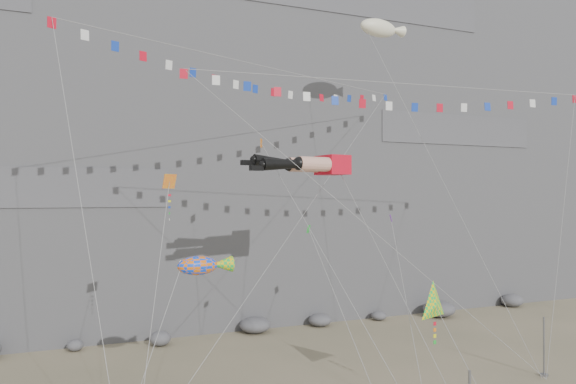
# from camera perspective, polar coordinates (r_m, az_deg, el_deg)

# --- Properties ---
(cliff) EXTENTS (80.00, 28.00, 50.00)m
(cliff) POSITION_cam_1_polar(r_m,az_deg,el_deg) (62.55, -8.10, 12.18)
(cliff) COLOR slate
(cliff) RESTS_ON ground
(talus_boulders) EXTENTS (60.00, 3.00, 1.20)m
(talus_boulders) POSITION_cam_1_polar(r_m,az_deg,el_deg) (47.93, -3.36, -13.39)
(talus_boulders) COLOR slate
(talus_boulders) RESTS_ON ground
(anchor_pole_right) EXTENTS (0.12, 0.12, 3.74)m
(anchor_pole_right) POSITION_cam_1_polar(r_m,az_deg,el_deg) (40.05, 24.56, -14.09)
(anchor_pole_right) COLOR slate
(anchor_pole_right) RESTS_ON ground
(legs_kite) EXTENTS (7.34, 13.28, 18.00)m
(legs_kite) POSITION_cam_1_polar(r_m,az_deg,el_deg) (35.40, 1.95, 2.80)
(legs_kite) COLOR red
(legs_kite) RESTS_ON ground
(flag_banner_upper) EXTENTS (27.04, 18.59, 26.22)m
(flag_banner_upper) POSITION_cam_1_polar(r_m,az_deg,el_deg) (39.48, -2.42, 12.60)
(flag_banner_upper) COLOR red
(flag_banner_upper) RESTS_ON ground
(flag_banner_lower) EXTENTS (27.29, 5.67, 20.94)m
(flag_banner_lower) POSITION_cam_1_polar(r_m,az_deg,el_deg) (36.90, 11.52, 10.72)
(flag_banner_lower) COLOR red
(flag_banner_lower) RESTS_ON ground
(harlequin_kite) EXTENTS (3.32, 5.90, 13.31)m
(harlequin_kite) POSITION_cam_1_polar(r_m,az_deg,el_deg) (29.20, -11.96, 0.94)
(harlequin_kite) COLOR red
(harlequin_kite) RESTS_ON ground
(fish_windsock) EXTENTS (6.78, 6.13, 10.67)m
(fish_windsock) POSITION_cam_1_polar(r_m,az_deg,el_deg) (29.57, -9.17, -7.42)
(fish_windsock) COLOR orange
(fish_windsock) RESTS_ON ground
(delta_kite) EXTENTS (2.66, 6.14, 7.82)m
(delta_kite) POSITION_cam_1_polar(r_m,az_deg,el_deg) (32.15, 14.72, -11.08)
(delta_kite) COLOR yellow
(delta_kite) RESTS_ON ground
(blimp_windsock) EXTENTS (6.92, 12.52, 27.34)m
(blimp_windsock) POSITION_cam_1_polar(r_m,az_deg,el_deg) (45.98, 9.18, 16.06)
(blimp_windsock) COLOR white
(blimp_windsock) RESTS_ON ground
(small_kite_a) EXTENTS (4.16, 13.56, 19.86)m
(small_kite_a) POSITION_cam_1_polar(r_m,az_deg,el_deg) (36.06, -2.54, 4.64)
(small_kite_a) COLOR orange
(small_kite_a) RESTS_ON ground
(small_kite_b) EXTENTS (4.22, 9.42, 13.72)m
(small_kite_b) POSITION_cam_1_polar(r_m,az_deg,el_deg) (36.81, 10.46, -2.91)
(small_kite_b) COLOR purple
(small_kite_b) RESTS_ON ground
(small_kite_c) EXTENTS (1.05, 10.70, 13.76)m
(small_kite_c) POSITION_cam_1_polar(r_m,az_deg,el_deg) (33.34, 2.24, -4.12)
(small_kite_c) COLOR green
(small_kite_c) RESTS_ON ground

